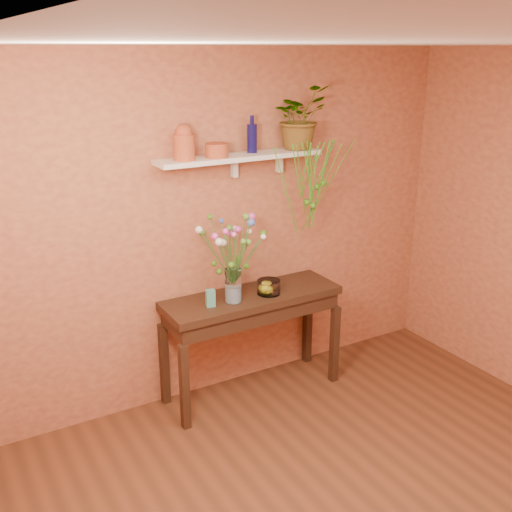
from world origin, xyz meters
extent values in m
plane|color=silver|center=(0.00, 0.00, 2.70)|extent=(4.00, 4.00, 0.00)
cube|color=#C37348|center=(0.00, 2.00, 1.35)|extent=(4.00, 0.04, 2.70)
cube|color=#392014|center=(0.08, 1.75, 0.83)|extent=(1.42, 0.46, 0.06)
cube|color=#392014|center=(0.08, 1.75, 0.74)|extent=(1.36, 0.42, 0.12)
cube|color=#392014|center=(-0.60, 1.55, 0.34)|extent=(0.06, 0.06, 0.68)
cube|color=#392014|center=(0.76, 1.55, 0.34)|extent=(0.06, 0.06, 0.68)
cube|color=#392014|center=(-0.60, 1.95, 0.34)|extent=(0.06, 0.06, 0.68)
cube|color=#392014|center=(0.76, 1.95, 0.34)|extent=(0.06, 0.06, 0.68)
cube|color=white|center=(0.05, 1.87, 1.92)|extent=(1.30, 0.24, 0.04)
cube|color=white|center=(0.05, 1.97, 1.83)|extent=(0.04, 0.05, 0.15)
cube|color=white|center=(0.45, 1.97, 1.83)|extent=(0.04, 0.05, 0.15)
cylinder|color=#B55E34|center=(-0.40, 1.85, 2.03)|extent=(0.19, 0.19, 0.18)
sphere|color=#B55E34|center=(-0.40, 1.85, 2.13)|extent=(0.12, 0.12, 0.12)
cylinder|color=#B55E34|center=(-0.16, 1.84, 1.99)|extent=(0.18, 0.18, 0.10)
cylinder|color=#0F0C42|center=(0.17, 1.90, 2.04)|extent=(0.08, 0.08, 0.21)
cylinder|color=#0F0C42|center=(0.17, 1.90, 2.18)|extent=(0.03, 0.03, 0.06)
imported|color=#427C1A|center=(0.57, 1.88, 2.18)|extent=(0.51, 0.47, 0.48)
cylinder|color=#427C1A|center=(0.66, 1.68, 1.65)|extent=(0.11, 0.35, 0.74)
cylinder|color=green|center=(0.34, 1.69, 1.65)|extent=(0.35, 0.18, 0.74)
cylinder|color=green|center=(0.72, 1.74, 1.75)|extent=(0.12, 0.07, 0.54)
cylinder|color=#427C1A|center=(0.49, 1.71, 1.72)|extent=(0.21, 0.15, 0.60)
cylinder|color=green|center=(0.57, 1.67, 1.66)|extent=(0.19, 0.35, 0.73)
cylinder|color=green|center=(0.60, 1.75, 1.68)|extent=(0.11, 0.06, 0.69)
cylinder|color=#427C1A|center=(0.79, 1.72, 1.71)|extent=(0.37, 0.10, 0.63)
cylinder|color=green|center=(0.68, 1.73, 1.67)|extent=(0.08, 0.12, 0.70)
cylinder|color=green|center=(0.71, 1.78, 1.74)|extent=(0.22, 0.09, 0.56)
cylinder|color=#427C1A|center=(0.60, 1.73, 1.72)|extent=(0.12, 0.12, 0.60)
cylinder|color=green|center=(0.56, 1.72, 1.78)|extent=(0.21, 0.12, 0.48)
cylinder|color=green|center=(0.44, 1.70, 1.81)|extent=(0.17, 0.13, 0.43)
cylinder|color=#427C1A|center=(0.58, 1.73, 1.79)|extent=(0.06, 0.18, 0.46)
cylinder|color=green|center=(0.63, 1.72, 1.85)|extent=(0.04, 0.18, 0.34)
cylinder|color=green|center=(0.52, 1.71, 1.82)|extent=(0.02, 0.13, 0.39)
sphere|color=#427C1A|center=(0.69, 1.77, 1.64)|extent=(0.05, 0.05, 0.05)
sphere|color=#427C1A|center=(0.71, 1.71, 1.68)|extent=(0.05, 0.05, 0.05)
sphere|color=#427C1A|center=(0.58, 1.77, 1.53)|extent=(0.05, 0.05, 0.05)
sphere|color=#427C1A|center=(0.62, 1.73, 1.51)|extent=(0.05, 0.05, 0.05)
cylinder|color=white|center=(-0.11, 1.70, 0.99)|extent=(0.13, 0.13, 0.26)
cylinder|color=silver|center=(-0.11, 1.70, 0.92)|extent=(0.12, 0.12, 0.13)
cylinder|color=#386B28|center=(-0.10, 1.61, 1.20)|extent=(0.04, 0.18, 0.36)
sphere|color=#63933C|center=(-0.08, 1.52, 1.38)|extent=(0.05, 0.05, 0.05)
cylinder|color=#386B28|center=(-0.08, 1.62, 1.26)|extent=(0.08, 0.16, 0.50)
sphere|color=#4362BD|center=(-0.04, 1.54, 1.51)|extent=(0.06, 0.06, 0.06)
cylinder|color=#386B28|center=(-0.04, 1.60, 1.21)|extent=(0.14, 0.21, 0.40)
sphere|color=silver|center=(0.03, 1.49, 1.41)|extent=(0.04, 0.04, 0.04)
cylinder|color=#386B28|center=(-0.08, 1.65, 1.28)|extent=(0.07, 0.09, 0.52)
sphere|color=#63933C|center=(-0.05, 1.61, 1.54)|extent=(0.05, 0.05, 0.05)
cylinder|color=#386B28|center=(0.00, 1.66, 1.20)|extent=(0.23, 0.08, 0.37)
sphere|color=#427C1A|center=(0.11, 1.63, 1.38)|extent=(0.05, 0.05, 0.05)
cylinder|color=#386B28|center=(-0.04, 1.70, 1.20)|extent=(0.15, 0.01, 0.38)
sphere|color=silver|center=(0.03, 1.70, 1.39)|extent=(0.04, 0.04, 0.04)
cylinder|color=#386B28|center=(0.00, 1.76, 1.24)|extent=(0.23, 0.13, 0.46)
sphere|color=#ED49C5|center=(0.11, 1.81, 1.47)|extent=(0.06, 0.06, 0.06)
cylinder|color=#386B28|center=(-0.07, 1.74, 1.21)|extent=(0.10, 0.09, 0.38)
sphere|color=#ED49C5|center=(-0.02, 1.78, 1.40)|extent=(0.05, 0.05, 0.05)
cylinder|color=#386B28|center=(-0.07, 1.76, 1.20)|extent=(0.10, 0.14, 0.37)
sphere|color=silver|center=(-0.02, 1.83, 1.38)|extent=(0.06, 0.06, 0.06)
cylinder|color=#386B28|center=(-0.10, 1.75, 1.19)|extent=(0.04, 0.12, 0.36)
sphere|color=#ED49C5|center=(-0.08, 1.81, 1.37)|extent=(0.05, 0.05, 0.05)
cylinder|color=#386B28|center=(-0.10, 1.75, 1.21)|extent=(0.03, 0.10, 0.40)
sphere|color=#63933C|center=(-0.09, 1.79, 1.41)|extent=(0.05, 0.05, 0.05)
cylinder|color=#386B28|center=(-0.13, 1.75, 1.25)|extent=(0.05, 0.11, 0.46)
sphere|color=#4362BD|center=(-0.15, 1.80, 1.48)|extent=(0.04, 0.04, 0.04)
cylinder|color=#386B28|center=(-0.13, 1.74, 1.16)|extent=(0.05, 0.08, 0.30)
sphere|color=silver|center=(-0.15, 1.77, 1.31)|extent=(0.06, 0.06, 0.06)
cylinder|color=#386B28|center=(-0.19, 1.81, 1.19)|extent=(0.14, 0.23, 0.37)
sphere|color=#63933C|center=(-0.26, 1.91, 1.37)|extent=(0.06, 0.06, 0.06)
cylinder|color=#386B28|center=(-0.18, 1.74, 1.27)|extent=(0.14, 0.09, 0.51)
sphere|color=#427C1A|center=(-0.25, 1.78, 1.52)|extent=(0.04, 0.04, 0.04)
cylinder|color=#386B28|center=(-0.24, 1.70, 1.24)|extent=(0.27, 0.02, 0.45)
sphere|color=silver|center=(-0.38, 1.71, 1.47)|extent=(0.05, 0.05, 0.05)
cylinder|color=#386B28|center=(-0.19, 1.69, 1.21)|extent=(0.16, 0.02, 0.39)
sphere|color=#ED49C5|center=(-0.26, 1.68, 1.40)|extent=(0.05, 0.05, 0.05)
cylinder|color=#386B28|center=(-0.15, 1.67, 1.23)|extent=(0.09, 0.06, 0.43)
sphere|color=#ED49C5|center=(-0.19, 1.65, 1.44)|extent=(0.05, 0.05, 0.05)
cylinder|color=#386B28|center=(-0.20, 1.64, 1.20)|extent=(0.17, 0.12, 0.38)
sphere|color=silver|center=(-0.28, 1.59, 1.39)|extent=(0.06, 0.06, 0.06)
cylinder|color=#386B28|center=(-0.14, 1.63, 1.22)|extent=(0.06, 0.14, 0.42)
sphere|color=#ED49C5|center=(-0.17, 1.57, 1.43)|extent=(0.04, 0.04, 0.04)
cylinder|color=#386B28|center=(-0.13, 1.59, 1.21)|extent=(0.03, 0.21, 0.39)
sphere|color=#63933C|center=(-0.14, 1.49, 1.40)|extent=(0.04, 0.04, 0.04)
sphere|color=#427C1A|center=(-0.20, 1.84, 1.14)|extent=(0.05, 0.05, 0.05)
sphere|color=#427C1A|center=(-0.19, 1.58, 1.20)|extent=(0.05, 0.05, 0.05)
sphere|color=#427C1A|center=(-0.21, 1.73, 1.11)|extent=(0.05, 0.05, 0.05)
sphere|color=#427C1A|center=(-0.04, 1.75, 1.14)|extent=(0.05, 0.05, 0.05)
sphere|color=#427C1A|center=(-0.03, 1.77, 1.17)|extent=(0.05, 0.05, 0.05)
sphere|color=#427C1A|center=(-0.02, 1.66, 1.14)|extent=(0.05, 0.05, 0.05)
cylinder|color=white|center=(0.20, 1.70, 0.92)|extent=(0.18, 0.18, 0.11)
cylinder|color=white|center=(0.20, 1.70, 0.87)|extent=(0.18, 0.18, 0.01)
sphere|color=yellow|center=(0.18, 1.70, 0.91)|extent=(0.08, 0.08, 0.08)
cube|color=teal|center=(-0.30, 1.70, 0.93)|extent=(0.07, 0.06, 0.13)
camera|label=1|loc=(-2.08, -2.05, 2.68)|focal=42.53mm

